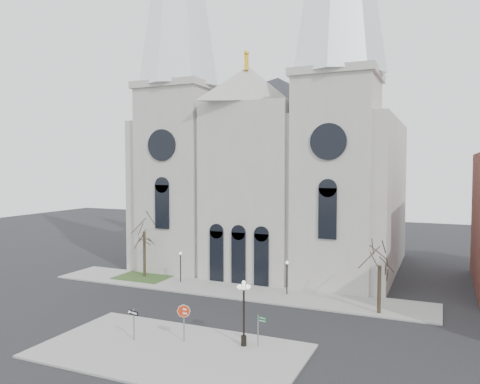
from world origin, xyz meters
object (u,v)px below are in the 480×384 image
at_px(globe_lamp, 244,305).
at_px(one_way_sign, 134,319).
at_px(stop_sign, 184,315).
at_px(street_name_sign, 259,328).

height_order(globe_lamp, one_way_sign, globe_lamp).
bearing_deg(stop_sign, globe_lamp, 11.85).
bearing_deg(stop_sign, one_way_sign, -161.66).
height_order(stop_sign, one_way_sign, stop_sign).
xyz_separation_m(one_way_sign, street_name_sign, (8.72, 2.43, -0.20)).
distance_m(stop_sign, one_way_sign, 3.68).
bearing_deg(street_name_sign, globe_lamp, -154.39).
distance_m(stop_sign, street_name_sign, 5.43).
xyz_separation_m(stop_sign, one_way_sign, (-3.46, -1.18, -0.39)).
distance_m(stop_sign, globe_lamp, 4.45).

